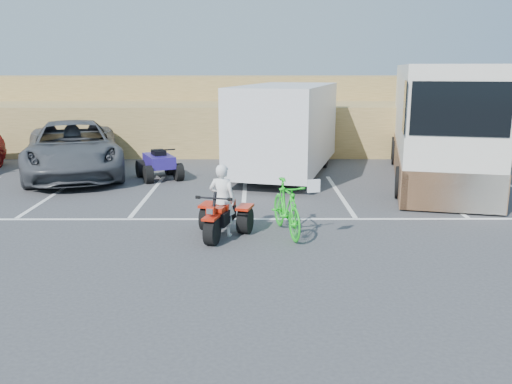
{
  "coord_description": "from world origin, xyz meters",
  "views": [
    {
      "loc": [
        0.27,
        -9.97,
        3.52
      ],
      "look_at": [
        0.31,
        0.94,
        1.0
      ],
      "focal_mm": 38.0,
      "sensor_mm": 36.0,
      "label": 1
    }
  ],
  "objects_px": {
    "quad_atv_blue": "(160,179)",
    "cargo_trailer": "(286,127)",
    "rider": "(222,200)",
    "green_dirt_bike": "(287,207)",
    "rv_motorhome": "(437,130)",
    "quad_atv_green": "(244,178)",
    "red_trike_atv": "(220,237)",
    "grey_pickup": "(73,149)"
  },
  "relations": [
    {
      "from": "red_trike_atv",
      "to": "rv_motorhome",
      "type": "distance_m",
      "value": 9.51
    },
    {
      "from": "red_trike_atv",
      "to": "quad_atv_green",
      "type": "distance_m",
      "value": 6.26
    },
    {
      "from": "quad_atv_green",
      "to": "rv_motorhome",
      "type": "bearing_deg",
      "value": -7.97
    },
    {
      "from": "green_dirt_bike",
      "to": "rv_motorhome",
      "type": "distance_m",
      "value": 8.31
    },
    {
      "from": "quad_atv_blue",
      "to": "cargo_trailer",
      "type": "bearing_deg",
      "value": -13.41
    },
    {
      "from": "cargo_trailer",
      "to": "quad_atv_blue",
      "type": "relative_size",
      "value": 4.21
    },
    {
      "from": "rv_motorhome",
      "to": "quad_atv_green",
      "type": "bearing_deg",
      "value": -163.76
    },
    {
      "from": "cargo_trailer",
      "to": "quad_atv_blue",
      "type": "xyz_separation_m",
      "value": [
        -4.11,
        -0.77,
        -1.6
      ]
    },
    {
      "from": "rider",
      "to": "green_dirt_bike",
      "type": "xyz_separation_m",
      "value": [
        1.37,
        0.1,
        -0.19
      ]
    },
    {
      "from": "quad_atv_green",
      "to": "grey_pickup",
      "type": "bearing_deg",
      "value": 163.0
    },
    {
      "from": "red_trike_atv",
      "to": "green_dirt_bike",
      "type": "bearing_deg",
      "value": 24.78
    },
    {
      "from": "cargo_trailer",
      "to": "grey_pickup",
      "type": "bearing_deg",
      "value": -163.91
    },
    {
      "from": "grey_pickup",
      "to": "quad_atv_green",
      "type": "distance_m",
      "value": 5.77
    },
    {
      "from": "grey_pickup",
      "to": "rv_motorhome",
      "type": "xyz_separation_m",
      "value": [
        11.95,
        -0.22,
        0.65
      ]
    },
    {
      "from": "grey_pickup",
      "to": "cargo_trailer",
      "type": "bearing_deg",
      "value": -16.77
    },
    {
      "from": "rider",
      "to": "quad_atv_green",
      "type": "distance_m",
      "value": 6.16
    },
    {
      "from": "rv_motorhome",
      "to": "rider",
      "type": "bearing_deg",
      "value": -122.75
    },
    {
      "from": "red_trike_atv",
      "to": "quad_atv_blue",
      "type": "xyz_separation_m",
      "value": [
        -2.34,
        6.18,
        0.0
      ]
    },
    {
      "from": "rider",
      "to": "grey_pickup",
      "type": "distance_m",
      "value": 8.54
    },
    {
      "from": "quad_atv_green",
      "to": "red_trike_atv",
      "type": "bearing_deg",
      "value": -104.76
    },
    {
      "from": "rider",
      "to": "rv_motorhome",
      "type": "xyz_separation_m",
      "value": [
        6.63,
        6.46,
        0.76
      ]
    },
    {
      "from": "grey_pickup",
      "to": "quad_atv_green",
      "type": "relative_size",
      "value": 4.26
    },
    {
      "from": "quad_atv_blue",
      "to": "quad_atv_green",
      "type": "xyz_separation_m",
      "value": [
        2.73,
        0.07,
        0.0
      ]
    },
    {
      "from": "red_trike_atv",
      "to": "green_dirt_bike",
      "type": "distance_m",
      "value": 1.55
    },
    {
      "from": "rv_motorhome",
      "to": "quad_atv_blue",
      "type": "xyz_separation_m",
      "value": [
        -9.01,
        -0.42,
        -1.54
      ]
    },
    {
      "from": "cargo_trailer",
      "to": "quad_atv_green",
      "type": "distance_m",
      "value": 2.23
    },
    {
      "from": "cargo_trailer",
      "to": "rv_motorhome",
      "type": "height_order",
      "value": "rv_motorhome"
    },
    {
      "from": "quad_atv_blue",
      "to": "rider",
      "type": "bearing_deg",
      "value": -92.56
    },
    {
      "from": "rider",
      "to": "rv_motorhome",
      "type": "height_order",
      "value": "rv_motorhome"
    },
    {
      "from": "green_dirt_bike",
      "to": "quad_atv_blue",
      "type": "bearing_deg",
      "value": 109.5
    },
    {
      "from": "rider",
      "to": "red_trike_atv",
      "type": "bearing_deg",
      "value": 90.0
    },
    {
      "from": "green_dirt_bike",
      "to": "cargo_trailer",
      "type": "height_order",
      "value": "cargo_trailer"
    },
    {
      "from": "cargo_trailer",
      "to": "rv_motorhome",
      "type": "distance_m",
      "value": 4.91
    },
    {
      "from": "rider",
      "to": "quad_atv_blue",
      "type": "bearing_deg",
      "value": -53.44
    },
    {
      "from": "green_dirt_bike",
      "to": "cargo_trailer",
      "type": "distance_m",
      "value": 6.8
    },
    {
      "from": "red_trike_atv",
      "to": "cargo_trailer",
      "type": "bearing_deg",
      "value": 90.76
    },
    {
      "from": "green_dirt_bike",
      "to": "quad_atv_blue",
      "type": "distance_m",
      "value": 7.05
    },
    {
      "from": "grey_pickup",
      "to": "quad_atv_green",
      "type": "xyz_separation_m",
      "value": [
        5.67,
        -0.58,
        -0.89
      ]
    },
    {
      "from": "rider",
      "to": "quad_atv_blue",
      "type": "relative_size",
      "value": 0.96
    },
    {
      "from": "rider",
      "to": "rv_motorhome",
      "type": "distance_m",
      "value": 9.29
    },
    {
      "from": "rider",
      "to": "quad_atv_blue",
      "type": "distance_m",
      "value": 6.53
    },
    {
      "from": "rv_motorhome",
      "to": "quad_atv_green",
      "type": "xyz_separation_m",
      "value": [
        -6.28,
        -0.35,
        -1.54
      ]
    }
  ]
}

